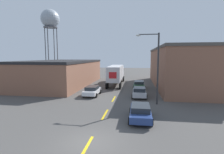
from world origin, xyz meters
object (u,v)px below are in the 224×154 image
(semi_truck, at_px, (116,73))
(street_lamp, at_px, (155,64))
(water_tower, at_px, (50,20))
(parked_car_right_far, at_px, (139,85))
(parked_car_right_mid, at_px, (139,92))
(parked_car_left_far, at_px, (92,90))
(parked_car_right_near, at_px, (140,112))

(semi_truck, bearing_deg, street_lamp, -67.79)
(water_tower, relative_size, street_lamp, 2.56)
(parked_car_right_far, xyz_separation_m, street_lamp, (1.75, -10.19, 4.16))
(parked_car_right_mid, height_order, parked_car_right_far, same)
(street_lamp, bearing_deg, parked_car_right_far, 99.75)
(parked_car_left_far, bearing_deg, parked_car_right_mid, -0.28)
(semi_truck, relative_size, water_tower, 0.61)
(parked_car_right_far, xyz_separation_m, parked_car_left_far, (-6.88, -6.58, 0.00))
(parked_car_left_far, bearing_deg, parked_car_right_far, 43.74)
(parked_car_right_mid, bearing_deg, parked_car_left_far, 179.72)
(parked_car_left_far, height_order, water_tower, water_tower)
(parked_car_right_mid, bearing_deg, water_tower, 132.56)
(semi_truck, bearing_deg, parked_car_right_far, -45.38)
(parked_car_left_far, distance_m, parked_car_right_near, 11.43)
(parked_car_right_far, height_order, parked_car_right_near, same)
(parked_car_right_far, xyz_separation_m, water_tower, (-29.70, 25.73, 17.43))
(parked_car_right_mid, distance_m, street_lamp, 5.75)
(parked_car_left_far, height_order, street_lamp, street_lamp)
(semi_truck, bearing_deg, parked_car_left_far, -102.83)
(parked_car_right_mid, relative_size, parked_car_left_far, 1.00)
(parked_car_right_near, bearing_deg, semi_truck, 102.87)
(parked_car_right_near, bearing_deg, parked_car_right_far, 90.00)
(parked_car_right_far, relative_size, street_lamp, 0.53)
(semi_truck, relative_size, parked_car_right_near, 2.93)
(street_lamp, bearing_deg, parked_car_left_far, 157.35)
(parked_car_left_far, distance_m, street_lamp, 10.23)
(semi_truck, height_order, water_tower, water_tower)
(parked_car_right_near, bearing_deg, street_lamp, 72.44)
(semi_truck, relative_size, parked_car_right_far, 2.93)
(parked_car_right_near, bearing_deg, parked_car_left_far, 126.99)
(parked_car_left_far, bearing_deg, water_tower, 125.23)
(semi_truck, xyz_separation_m, parked_car_left_far, (-2.27, -11.06, -1.64))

